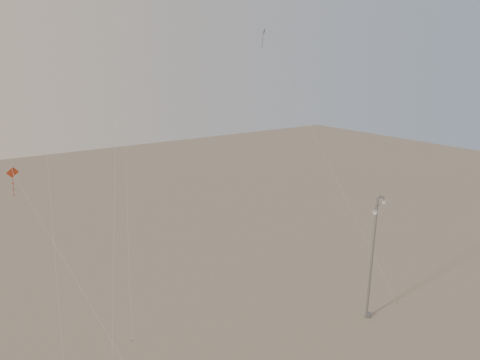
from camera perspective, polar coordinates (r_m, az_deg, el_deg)
street_lamp at (r=39.66m, az=14.02°, el=-7.65°), size 1.60×0.72×9.25m
kite_3 at (r=27.63m, az=-18.83°, el=-7.22°), size 4.06×13.67×13.33m
kite_4 at (r=45.14m, az=6.23°, el=8.21°), size 3.02×13.82×20.88m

